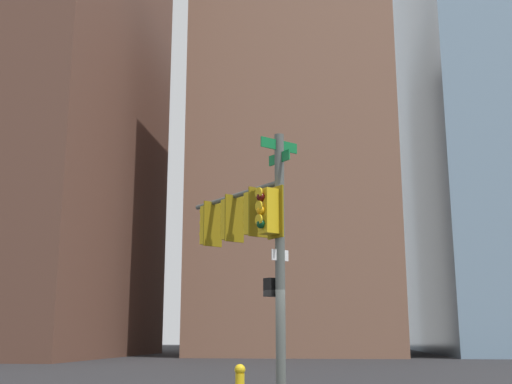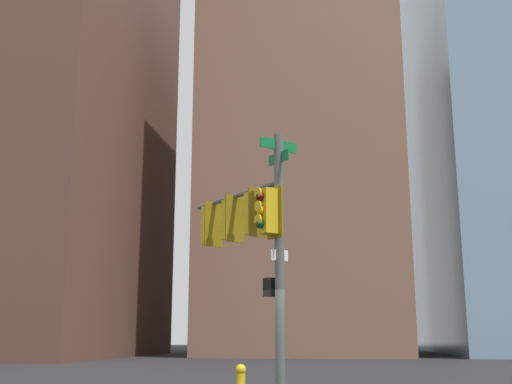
% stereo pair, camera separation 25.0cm
% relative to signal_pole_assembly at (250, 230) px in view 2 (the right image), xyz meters
% --- Properties ---
extents(signal_pole_assembly, '(3.16, 2.87, 6.02)m').
position_rel_signal_pole_assembly_xyz_m(signal_pole_assembly, '(0.00, 0.00, 0.00)').
color(signal_pole_assembly, '#4C514C').
rests_on(signal_pole_assembly, ground_plane).
extents(fire_hydrant, '(0.34, 0.26, 0.87)m').
position_rel_signal_pole_assembly_xyz_m(fire_hydrant, '(-0.94, -0.37, -3.48)').
color(fire_hydrant, gold).
rests_on(fire_hydrant, ground_plane).
extents(building_brick_nearside, '(23.35, 18.08, 42.18)m').
position_rel_signal_pole_assembly_xyz_m(building_brick_nearside, '(-32.17, -22.88, 17.14)').
color(building_brick_nearside, brown).
rests_on(building_brick_nearside, ground_plane).
extents(building_brick_midblock, '(22.51, 15.83, 28.55)m').
position_rel_signal_pole_assembly_xyz_m(building_brick_midblock, '(-41.90, -1.12, 10.32)').
color(building_brick_midblock, '#845B47').
rests_on(building_brick_midblock, ground_plane).
extents(building_brick_farside, '(20.70, 18.38, 50.03)m').
position_rel_signal_pole_assembly_xyz_m(building_brick_farside, '(-44.07, -29.48, 21.06)').
color(building_brick_farside, brown).
rests_on(building_brick_farside, ground_plane).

